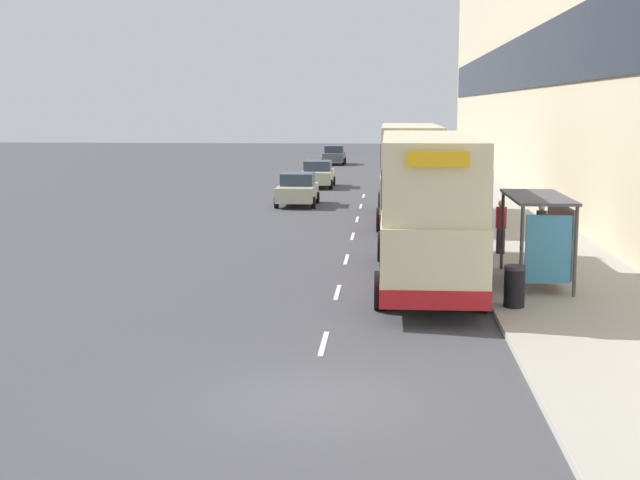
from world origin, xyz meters
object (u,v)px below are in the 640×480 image
car_0 (413,184)px  car_1 (318,174)px  litter_bin (514,286)px  double_decker_bus_ahead (410,171)px  double_decker_bus_near (426,206)px  car_2 (334,155)px  car_3 (297,189)px  pedestrian_at_shelter (501,226)px  pedestrian_1 (541,229)px  bus_shelter (545,223)px

car_0 → car_1: (-5.87, 6.86, -0.01)m
car_1 → litter_bin: (7.64, -34.57, -0.17)m
double_decker_bus_ahead → litter_bin: size_ratio=10.25×
double_decker_bus_near → car_2: bearing=96.2°
car_3 → pedestrian_at_shelter: 17.76m
car_2 → pedestrian_1: pedestrian_1 is taller
car_0 → pedestrian_1: (3.74, -19.85, 0.19)m
bus_shelter → double_decker_bus_near: bearing=171.7°
double_decker_bus_ahead → bus_shelter: bearing=-76.8°
pedestrian_1 → double_decker_bus_near: bearing=-132.7°
pedestrian_1 → litter_bin: (-1.96, -7.87, -0.37)m
car_1 → car_3: 10.70m
double_decker_bus_ahead → pedestrian_at_shelter: (2.89, -9.28, -1.21)m
pedestrian_1 → car_1: bearing=109.8°
car_2 → double_decker_bus_ahead: bearing=98.2°
car_0 → car_2: (-6.17, 29.59, -0.02)m
double_decker_bus_near → car_3: size_ratio=2.69×
double_decker_bus_near → litter_bin: 4.37m
pedestrian_at_shelter → pedestrian_1: pedestrian_at_shelter is taller
bus_shelter → car_2: bus_shelter is taller
car_1 → car_0: bearing=130.6°
car_1 → car_2: car_1 is taller
double_decker_bus_near → car_0: (0.30, 24.23, -1.44)m
car_0 → double_decker_bus_ahead: bearing=-92.4°
bus_shelter → car_2: bearing=99.6°
double_decker_bus_near → double_decker_bus_ahead: size_ratio=1.04×
litter_bin → double_decker_bus_near: bearing=120.8°
litter_bin → double_decker_bus_ahead: bearing=97.1°
car_0 → bus_shelter: bearing=-83.1°
car_1 → double_decker_bus_ahead: bearing=107.8°
pedestrian_at_shelter → pedestrian_1: 1.35m
double_decker_bus_ahead → pedestrian_at_shelter: bearing=-72.7°
double_decker_bus_near → litter_bin: double_decker_bus_near is taller
double_decker_bus_near → double_decker_bus_ahead: bearing=90.5°
car_2 → car_3: 33.43m
car_1 → pedestrian_1: pedestrian_1 is taller
car_0 → litter_bin: 27.77m
pedestrian_1 → litter_bin: pedestrian_1 is taller
bus_shelter → car_2: 55.08m
car_2 → pedestrian_at_shelter: (8.63, -49.00, 0.24)m
car_0 → pedestrian_at_shelter: 19.57m
double_decker_bus_ahead → pedestrian_1: double_decker_bus_ahead is taller
car_0 → pedestrian_at_shelter: (2.46, -19.41, 0.23)m
car_0 → pedestrian_at_shelter: bearing=-82.8°
car_2 → pedestrian_at_shelter: 49.75m
double_decker_bus_ahead → car_1: double_decker_bus_ahead is taller
car_0 → car_2: 30.22m
bus_shelter → car_1: (-8.86, 31.57, -1.03)m
pedestrian_at_shelter → bus_shelter: bearing=-84.2°
double_decker_bus_ahead → pedestrian_at_shelter: 9.79m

